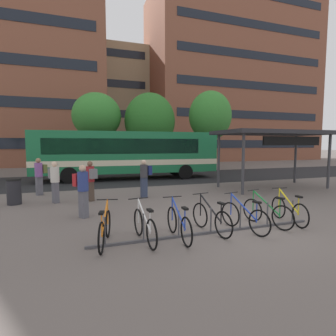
# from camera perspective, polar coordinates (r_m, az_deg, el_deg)

# --- Properties ---
(ground) EXTENTS (200.00, 200.00, 0.00)m
(ground) POSITION_cam_1_polar(r_m,az_deg,el_deg) (8.11, 14.69, -11.89)
(ground) COLOR #6B605B
(bus_lane_asphalt) EXTENTS (80.00, 7.20, 0.01)m
(bus_lane_asphalt) POSITION_cam_1_polar(r_m,az_deg,el_deg) (18.33, -4.78, -2.23)
(bus_lane_asphalt) COLOR #232326
(bus_lane_asphalt) RESTS_ON ground
(city_bus) EXTENTS (12.13, 3.16, 3.20)m
(city_bus) POSITION_cam_1_polar(r_m,az_deg,el_deg) (17.94, -8.53, 3.25)
(city_bus) COLOR #196B3D
(city_bus) RESTS_ON ground
(bike_rack) EXTENTS (6.39, 0.16, 0.70)m
(bike_rack) POSITION_cam_1_polar(r_m,az_deg,el_deg) (7.17, 9.36, -13.29)
(bike_rack) COLOR #47474C
(bike_rack) RESTS_ON ground
(parked_bicycle_orange_0) EXTENTS (0.59, 1.69, 0.99)m
(parked_bicycle_orange_0) POSITION_cam_1_polar(r_m,az_deg,el_deg) (6.41, -13.70, -12.89)
(parked_bicycle_orange_0) COLOR black
(parked_bicycle_orange_0) RESTS_ON ground
(parked_bicycle_white_1) EXTENTS (0.52, 1.72, 0.99)m
(parked_bicycle_white_1) POSITION_cam_1_polar(r_m,az_deg,el_deg) (6.44, -5.19, -12.69)
(parked_bicycle_white_1) COLOR black
(parked_bicycle_white_1) RESTS_ON ground
(parked_bicycle_blue_2) EXTENTS (0.52, 1.72, 0.99)m
(parked_bicycle_blue_2) POSITION_cam_1_polar(r_m,az_deg,el_deg) (6.60, 2.36, -12.21)
(parked_bicycle_blue_2) COLOR black
(parked_bicycle_blue_2) RESTS_ON ground
(parked_bicycle_black_3) EXTENTS (0.52, 1.71, 0.99)m
(parked_bicycle_black_3) POSITION_cam_1_polar(r_m,az_deg,el_deg) (7.16, 9.44, -10.89)
(parked_bicycle_black_3) COLOR black
(parked_bicycle_black_3) RESTS_ON ground
(parked_bicycle_blue_4) EXTENTS (0.60, 1.69, 0.99)m
(parked_bicycle_blue_4) POSITION_cam_1_polar(r_m,az_deg,el_deg) (7.48, 16.37, -10.34)
(parked_bicycle_blue_4) COLOR black
(parked_bicycle_blue_4) RESTS_ON ground
(parked_bicycle_green_5) EXTENTS (0.62, 1.68, 0.99)m
(parked_bicycle_green_5) POSITION_cam_1_polar(r_m,az_deg,el_deg) (8.16, 20.89, -9.16)
(parked_bicycle_green_5) COLOR black
(parked_bicycle_green_5) RESTS_ON ground
(parked_bicycle_yellow_6) EXTENTS (0.52, 1.72, 0.99)m
(parked_bicycle_yellow_6) POSITION_cam_1_polar(r_m,az_deg,el_deg) (8.71, 25.00, -8.41)
(parked_bicycle_yellow_6) COLOR black
(parked_bicycle_yellow_6) RESTS_ON ground
(transit_shelter) EXTENTS (6.14, 3.12, 3.09)m
(transit_shelter) POSITION_cam_1_polar(r_m,az_deg,el_deg) (15.15, 22.30, 6.80)
(transit_shelter) COLOR #38383D
(transit_shelter) RESTS_ON ground
(commuter_red_pack_0) EXTENTS (0.57, 0.60, 1.71)m
(commuter_red_pack_0) POSITION_cam_1_polar(r_m,az_deg,el_deg) (8.78, -18.30, -4.06)
(commuter_red_pack_0) COLOR #565660
(commuter_red_pack_0) RESTS_ON ground
(commuter_grey_pack_1) EXTENTS (0.51, 0.60, 1.67)m
(commuter_grey_pack_1) POSITION_cam_1_polar(r_m,az_deg,el_deg) (11.25, -16.61, -2.18)
(commuter_grey_pack_1) COLOR #47382D
(commuter_grey_pack_1) RESTS_ON ground
(commuter_navy_pack_2) EXTENTS (0.58, 0.42, 1.68)m
(commuter_navy_pack_2) POSITION_cam_1_polar(r_m,az_deg,el_deg) (11.62, -5.16, -1.69)
(commuter_navy_pack_2) COLOR #2D3851
(commuter_navy_pack_2) RESTS_ON ground
(commuter_olive_pack_3) EXTENTS (0.60, 0.55, 1.73)m
(commuter_olive_pack_3) POSITION_cam_1_polar(r_m,az_deg,el_deg) (13.45, -26.39, -1.17)
(commuter_olive_pack_3) COLOR #565660
(commuter_olive_pack_3) RESTS_ON ground
(commuter_grey_pack_4) EXTENTS (0.51, 0.60, 1.69)m
(commuter_grey_pack_4) POSITION_cam_1_polar(r_m,az_deg,el_deg) (11.41, -23.64, -2.24)
(commuter_grey_pack_4) COLOR #565660
(commuter_grey_pack_4) RESTS_ON ground
(trash_bin) EXTENTS (0.55, 0.55, 1.03)m
(trash_bin) POSITION_cam_1_polar(r_m,az_deg,el_deg) (11.92, -30.73, -4.43)
(trash_bin) COLOR #232328
(trash_bin) RESTS_ON ground
(street_tree_1) EXTENTS (4.50, 4.50, 6.94)m
(street_tree_1) POSITION_cam_1_polar(r_m,az_deg,el_deg) (23.64, -4.01, 10.20)
(street_tree_1) COLOR brown
(street_tree_1) RESTS_ON ground
(street_tree_2) EXTENTS (3.88, 3.88, 7.24)m
(street_tree_2) POSITION_cam_1_polar(r_m,az_deg,el_deg) (24.54, 9.22, 11.21)
(street_tree_2) COLOR brown
(street_tree_2) RESTS_ON ground
(street_tree_3) EXTENTS (4.10, 4.10, 6.75)m
(street_tree_3) POSITION_cam_1_polar(r_m,az_deg,el_deg) (23.36, -15.37, 10.93)
(street_tree_3) COLOR brown
(street_tree_3) RESTS_ON ground
(building_left_wing) EXTENTS (16.98, 11.20, 20.59)m
(building_left_wing) POSITION_cam_1_polar(r_m,az_deg,el_deg) (36.51, -28.15, 17.12)
(building_left_wing) COLOR brown
(building_left_wing) RESTS_ON ground
(building_right_wing) EXTENTS (26.00, 11.31, 24.47)m
(building_right_wing) POSITION_cam_1_polar(r_m,az_deg,el_deg) (44.72, 13.84, 17.77)
(building_right_wing) COLOR brown
(building_right_wing) RESTS_ON ground
(building_centre_block) EXTENTS (17.89, 12.73, 17.21)m
(building_centre_block) POSITION_cam_1_polar(r_m,az_deg,el_deg) (45.73, -16.82, 12.79)
(building_centre_block) COLOR tan
(building_centre_block) RESTS_ON ground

